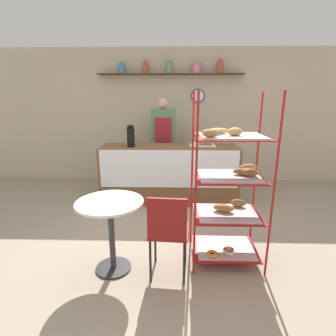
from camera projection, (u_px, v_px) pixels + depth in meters
The scene contains 9 objects.
ground_plane at pixel (167, 239), 3.33m from camera, with size 14.00×14.00×0.00m, color gray.
back_wall at pixel (171, 116), 5.44m from camera, with size 10.00×0.30×2.70m.
display_counter at pixel (169, 174), 4.50m from camera, with size 2.29×0.68×0.95m.
pastry_rack at pixel (229, 190), 2.73m from camera, with size 0.74×0.59×1.80m.
person_worker at pixel (163, 141), 4.96m from camera, with size 0.45×0.23×1.74m.
cafe_table at pixel (111, 219), 2.61m from camera, with size 0.67×0.67×0.76m.
cafe_chair at pixel (168, 228), 2.48m from camera, with size 0.41×0.41×0.88m.
coffee_carafe at pixel (131, 136), 4.28m from camera, with size 0.12×0.12×0.37m.
donut_tray_counter at pixel (202, 145), 4.46m from camera, with size 0.43×0.31×0.05m.
Camera 1 is at (0.09, -2.98, 1.74)m, focal length 28.00 mm.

